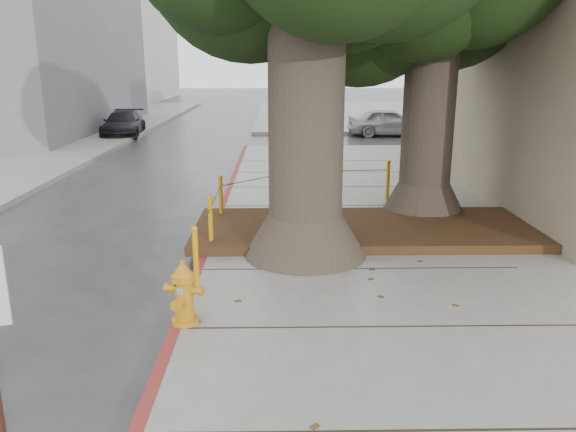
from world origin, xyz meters
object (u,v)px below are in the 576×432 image
car_silver (389,122)px  car_dark (123,124)px  fire_hydrant (184,293)px  car_red (497,122)px

car_silver → car_dark: car_silver is taller
fire_hydrant → car_dark: 20.36m
car_dark → fire_hydrant: bearing=-78.6°
fire_hydrant → car_silver: 20.34m
fire_hydrant → car_silver: (6.21, 19.37, 0.09)m
fire_hydrant → car_red: (11.10, 19.16, 0.11)m
car_red → fire_hydrant: bearing=142.7°
car_red → car_dark: car_red is taller
fire_hydrant → car_silver: size_ratio=0.22×
car_silver → car_red: car_red is taller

